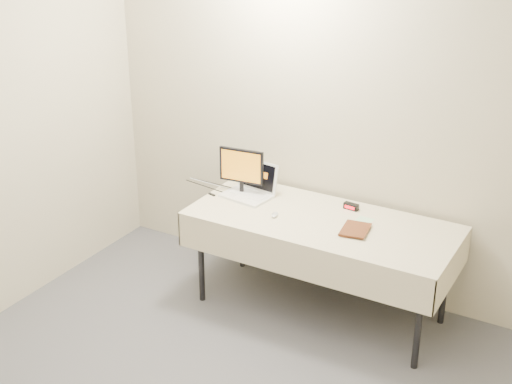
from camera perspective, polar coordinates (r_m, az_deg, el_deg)
The scene contains 9 objects.
back_wall at distance 5.11m, azimuth 7.72°, elevation 5.93°, with size 4.00×0.10×2.70m, color #C1B89C.
table at distance 4.97m, azimuth 5.28°, elevation -2.86°, with size 1.86×0.81×0.74m.
laptop at distance 5.28m, azimuth -0.39°, elevation 0.37°, with size 0.38×0.33×0.24m.
monitor at distance 5.24m, azimuth -1.17°, elevation 1.92°, with size 0.35×0.13×0.36m.
book at distance 4.77m, azimuth 6.98°, elevation -1.70°, with size 0.18×0.02×0.24m, color brown.
alarm_clock at distance 5.11m, azimuth 7.62°, elevation -1.15°, with size 0.11×0.05×0.04m.
clicker at distance 4.97m, azimuth 1.51°, elevation -1.82°, with size 0.04×0.09×0.02m, color #BDBDBF.
paper_form at distance 4.89m, azimuth 8.21°, elevation -2.63°, with size 0.11×0.28×0.00m, color #AEDAAE.
usb_dongle at distance 5.31m, azimuth -3.55°, elevation -0.20°, with size 0.06×0.02×0.01m, color black.
Camera 1 is at (1.80, -2.02, 2.89)m, focal length 50.00 mm.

